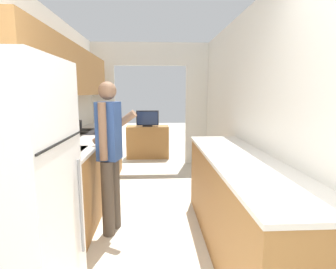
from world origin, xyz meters
TOP-DOWN VIEW (x-y plane):
  - wall_left at (-1.14, 2.01)m, footprint 0.38×6.89m
  - wall_right at (1.21, 1.65)m, footprint 0.06×6.89m
  - wall_far_with_doorway at (0.00, 4.52)m, footprint 2.76×0.06m
  - counter_left at (-0.88, 2.43)m, footprint 0.62×3.24m
  - counter_right at (0.88, 1.34)m, footprint 0.62×2.39m
  - refrigerator at (-0.82, 0.59)m, footprint 0.74×0.74m
  - range_oven at (-0.87, 3.11)m, footprint 0.66×0.76m
  - person at (-0.40, 1.79)m, footprint 0.52×0.43m
  - tv_cabinet at (-0.08, 5.07)m, footprint 0.97×0.42m
  - television at (-0.08, 5.03)m, footprint 0.51×0.16m

SIDE VIEW (x-z plane):
  - tv_cabinet at x=-0.08m, z-range 0.00..0.74m
  - counter_right at x=0.88m, z-range 0.00..0.92m
  - counter_left at x=-0.88m, z-range 0.00..0.92m
  - range_oven at x=-0.87m, z-range -0.06..0.99m
  - refrigerator at x=-0.82m, z-range 0.00..1.71m
  - person at x=-0.40m, z-range 0.06..1.68m
  - television at x=-0.08m, z-range 0.74..1.10m
  - wall_right at x=1.21m, z-range 0.00..2.50m
  - wall_far_with_doorway at x=0.00m, z-range 0.17..2.67m
  - wall_left at x=-1.14m, z-range 0.20..2.70m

